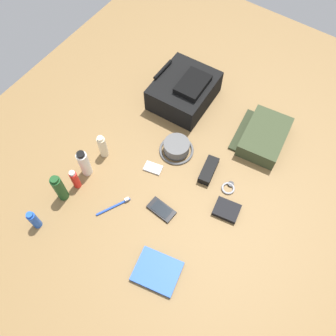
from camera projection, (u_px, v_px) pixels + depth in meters
name	position (u px, v px, depth m)	size (l,w,h in m)	color
ground_plane	(168.00, 173.00, 1.70)	(2.64, 2.02, 0.02)	olive
backpack	(184.00, 91.00, 1.84)	(0.34, 0.29, 0.16)	black
toiletry_pouch	(264.00, 136.00, 1.74)	(0.30, 0.26, 0.08)	#384228
bucket_hat	(177.00, 148.00, 1.72)	(0.17, 0.17, 0.06)	#5F5F5F
deodorant_spray	(34.00, 220.00, 1.51)	(0.04, 0.04, 0.12)	blue
shampoo_bottle	(59.00, 188.00, 1.55)	(0.05, 0.05, 0.17)	#19471E
sunscreen_spray	(75.00, 179.00, 1.60)	(0.03, 0.03, 0.12)	red
toothpaste_tube	(84.00, 163.00, 1.62)	(0.05, 0.05, 0.16)	white
lotion_bottle	(103.00, 146.00, 1.67)	(0.04, 0.04, 0.14)	beige
paperback_novel	(157.00, 271.00, 1.45)	(0.18, 0.21, 0.02)	blue
cell_phone	(161.00, 210.00, 1.59)	(0.07, 0.13, 0.01)	black
media_player	(153.00, 168.00, 1.69)	(0.07, 0.09, 0.01)	#B7B7BC
wristwatch	(228.00, 188.00, 1.64)	(0.07, 0.06, 0.01)	#99999E
toothbrush	(115.00, 206.00, 1.60)	(0.15, 0.09, 0.02)	blue
wallet	(227.00, 210.00, 1.58)	(0.09, 0.11, 0.02)	black
sunglasses_case	(209.00, 170.00, 1.67)	(0.14, 0.06, 0.04)	black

